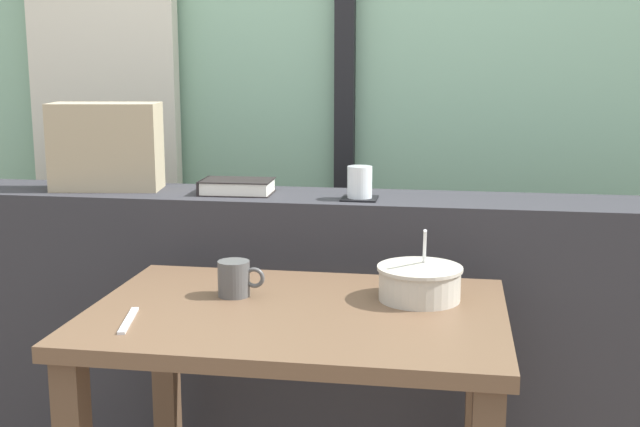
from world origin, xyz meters
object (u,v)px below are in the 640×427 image
(breakfast_table, at_px, (297,363))
(ceramic_mug, at_px, (235,278))
(juice_glass, at_px, (360,183))
(fork_utensil, at_px, (129,320))
(soup_bowl, at_px, (420,283))
(coaster_square, at_px, (360,198))
(closed_book, at_px, (237,187))
(throw_pillow, at_px, (106,147))

(breakfast_table, relative_size, ceramic_mug, 8.28)
(juice_glass, bearing_deg, fork_utensil, -122.18)
(soup_bowl, relative_size, ceramic_mug, 1.77)
(breakfast_table, bearing_deg, ceramic_mug, 154.73)
(coaster_square, bearing_deg, breakfast_table, -98.75)
(ceramic_mug, bearing_deg, breakfast_table, -25.27)
(breakfast_table, xyz_separation_m, coaster_square, (0.08, 0.52, 0.29))
(fork_utensil, bearing_deg, coaster_square, 45.72)
(breakfast_table, distance_m, fork_utensil, 0.39)
(juice_glass, bearing_deg, closed_book, 173.84)
(closed_book, xyz_separation_m, ceramic_mug, (0.12, -0.48, -0.14))
(coaster_square, xyz_separation_m, closed_book, (-0.37, 0.04, 0.02))
(throw_pillow, xyz_separation_m, ceramic_mug, (0.53, -0.49, -0.25))
(fork_utensil, bearing_deg, breakfast_table, 11.28)
(juice_glass, distance_m, closed_book, 0.37)
(coaster_square, distance_m, throw_pillow, 0.78)
(juice_glass, xyz_separation_m, ceramic_mug, (-0.24, -0.44, -0.17))
(juice_glass, distance_m, fork_utensil, 0.81)
(throw_pillow, bearing_deg, coaster_square, -3.75)
(soup_bowl, relative_size, fork_utensil, 1.17)
(fork_utensil, height_order, ceramic_mug, ceramic_mug)
(breakfast_table, relative_size, closed_book, 4.40)
(coaster_square, relative_size, juice_glass, 1.12)
(coaster_square, xyz_separation_m, juice_glass, (0.00, 0.00, 0.04))
(soup_bowl, height_order, ceramic_mug, soup_bowl)
(throw_pillow, bearing_deg, closed_book, -1.55)
(ceramic_mug, bearing_deg, juice_glass, 61.07)
(fork_utensil, bearing_deg, closed_book, 73.67)
(soup_bowl, bearing_deg, fork_utensil, -156.42)
(coaster_square, bearing_deg, juice_glass, 0.00)
(throw_pillow, bearing_deg, ceramic_mug, -43.14)
(juice_glass, distance_m, soup_bowl, 0.47)
(throw_pillow, height_order, soup_bowl, throw_pillow)
(coaster_square, height_order, throw_pillow, throw_pillow)
(soup_bowl, bearing_deg, closed_book, 141.57)
(breakfast_table, distance_m, closed_book, 0.70)
(juice_glass, height_order, ceramic_mug, juice_glass)
(throw_pillow, bearing_deg, soup_bowl, -25.23)
(juice_glass, relative_size, ceramic_mug, 0.79)
(breakfast_table, distance_m, ceramic_mug, 0.25)
(closed_book, distance_m, throw_pillow, 0.42)
(closed_book, distance_m, ceramic_mug, 0.52)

